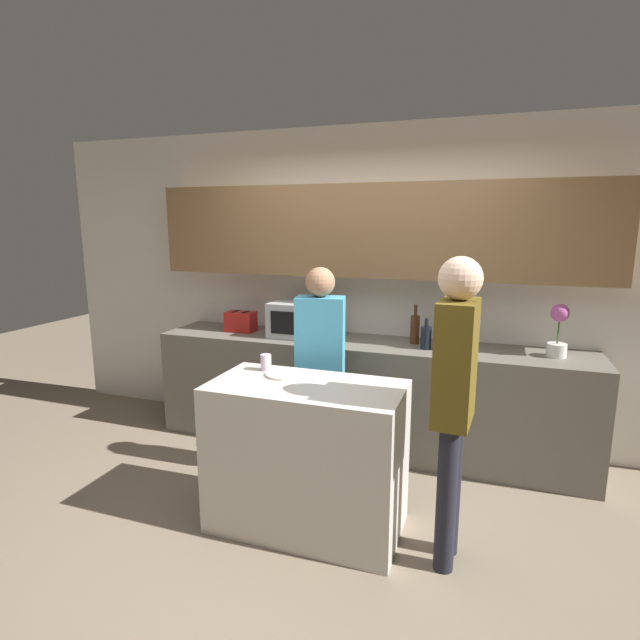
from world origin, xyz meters
TOP-DOWN VIEW (x-y plane):
  - ground_plane at (0.00, 0.00)m, footprint 14.00×14.00m
  - back_wall at (0.00, 1.66)m, footprint 6.40×0.40m
  - back_counter at (0.00, 1.39)m, footprint 3.60×0.62m
  - kitchen_island at (-0.05, 0.16)m, footprint 1.18×0.62m
  - microwave at (-0.57, 1.41)m, footprint 0.52×0.39m
  - toaster at (-1.17, 1.41)m, footprint 0.26×0.16m
  - potted_plant at (1.45, 1.41)m, footprint 0.14×0.14m
  - bottle_0 at (0.39, 1.47)m, footprint 0.07×0.07m
  - bottle_1 at (0.50, 1.32)m, footprint 0.08×0.08m
  - bottle_2 at (0.62, 1.33)m, footprint 0.08×0.08m
  - plate_on_island at (-0.24, 0.29)m, footprint 0.26×0.26m
  - cup_0 at (-0.41, 0.34)m, footprint 0.07×0.07m
  - person_left at (-0.16, 0.73)m, footprint 0.37×0.25m
  - person_center at (0.82, 0.10)m, footprint 0.23×0.35m

SIDE VIEW (x-z plane):
  - ground_plane at x=0.00m, z-range 0.00..0.00m
  - back_counter at x=0.00m, z-range 0.00..0.92m
  - kitchen_island at x=-0.05m, z-range 0.00..0.93m
  - person_left at x=-0.16m, z-range 0.15..1.74m
  - plate_on_island at x=-0.24m, z-range 0.93..0.95m
  - cup_0 at x=-0.41m, z-range 0.93..1.04m
  - toaster at x=-1.17m, z-range 0.92..1.10m
  - bottle_1 at x=0.50m, z-range 0.89..1.13m
  - bottle_2 at x=0.62m, z-range 0.89..1.17m
  - person_center at x=0.82m, z-range 0.17..1.90m
  - bottle_0 at x=0.39m, z-range 0.88..1.20m
  - microwave at x=-0.57m, z-range 0.92..1.22m
  - potted_plant at x=1.45m, z-range 0.92..1.31m
  - back_wall at x=0.00m, z-range 0.19..2.89m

